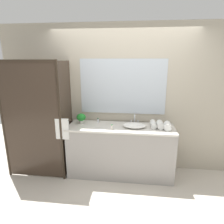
{
  "coord_description": "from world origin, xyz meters",
  "views": [
    {
      "loc": [
        0.23,
        -3.13,
        2.01
      ],
      "look_at": [
        -0.15,
        0.0,
        1.15
      ],
      "focal_mm": 31.49,
      "sensor_mm": 36.0,
      "label": 1
    }
  ],
  "objects_px": {
    "amenity_bottle_lotion": "(112,127)",
    "rolled_towel_middle": "(160,125)",
    "potted_plant": "(81,118)",
    "rolled_towel_far_edge": "(153,124)",
    "faucet": "(135,120)",
    "rolled_towel_near_edge": "(167,126)",
    "sink_basin": "(134,125)",
    "amenity_bottle_conditioner": "(98,120)"
  },
  "relations": [
    {
      "from": "amenity_bottle_lotion",
      "to": "rolled_towel_middle",
      "type": "distance_m",
      "value": 0.8
    },
    {
      "from": "faucet",
      "to": "rolled_towel_far_edge",
      "type": "distance_m",
      "value": 0.35
    },
    {
      "from": "rolled_towel_middle",
      "to": "rolled_towel_far_edge",
      "type": "bearing_deg",
      "value": 164.88
    },
    {
      "from": "amenity_bottle_conditioner",
      "to": "rolled_towel_far_edge",
      "type": "xyz_separation_m",
      "value": [
        0.96,
        -0.13,
        0.01
      ]
    },
    {
      "from": "faucet",
      "to": "rolled_towel_near_edge",
      "type": "xyz_separation_m",
      "value": [
        0.53,
        -0.24,
        0.0
      ]
    },
    {
      "from": "potted_plant",
      "to": "rolled_towel_middle",
      "type": "distance_m",
      "value": 1.36
    },
    {
      "from": "faucet",
      "to": "rolled_towel_far_edge",
      "type": "xyz_separation_m",
      "value": [
        0.31,
        -0.15,
        -0.01
      ]
    },
    {
      "from": "rolled_towel_near_edge",
      "to": "rolled_towel_middle",
      "type": "bearing_deg",
      "value": 150.96
    },
    {
      "from": "potted_plant",
      "to": "sink_basin",
      "type": "bearing_deg",
      "value": -5.82
    },
    {
      "from": "sink_basin",
      "to": "faucet",
      "type": "xyz_separation_m",
      "value": [
        -0.0,
        0.2,
        0.02
      ]
    },
    {
      "from": "faucet",
      "to": "rolled_towel_middle",
      "type": "xyz_separation_m",
      "value": [
        0.42,
        -0.18,
        -0.0
      ]
    },
    {
      "from": "potted_plant",
      "to": "rolled_towel_near_edge",
      "type": "bearing_deg",
      "value": -5.49
    },
    {
      "from": "faucet",
      "to": "rolled_towel_middle",
      "type": "height_order",
      "value": "faucet"
    },
    {
      "from": "potted_plant",
      "to": "amenity_bottle_conditioner",
      "type": "height_order",
      "value": "potted_plant"
    },
    {
      "from": "rolled_towel_middle",
      "to": "faucet",
      "type": "bearing_deg",
      "value": 156.81
    },
    {
      "from": "sink_basin",
      "to": "amenity_bottle_lotion",
      "type": "bearing_deg",
      "value": -155.28
    },
    {
      "from": "rolled_towel_near_edge",
      "to": "faucet",
      "type": "bearing_deg",
      "value": 155.55
    },
    {
      "from": "rolled_towel_far_edge",
      "to": "potted_plant",
      "type": "bearing_deg",
      "value": 177.68
    },
    {
      "from": "amenity_bottle_lotion",
      "to": "rolled_towel_far_edge",
      "type": "bearing_deg",
      "value": 17.4
    },
    {
      "from": "amenity_bottle_conditioner",
      "to": "rolled_towel_near_edge",
      "type": "bearing_deg",
      "value": -10.51
    },
    {
      "from": "potted_plant",
      "to": "amenity_bottle_lotion",
      "type": "xyz_separation_m",
      "value": [
        0.58,
        -0.26,
        -0.06
      ]
    },
    {
      "from": "sink_basin",
      "to": "amenity_bottle_lotion",
      "type": "distance_m",
      "value": 0.4
    },
    {
      "from": "sink_basin",
      "to": "faucet",
      "type": "bearing_deg",
      "value": 90.0
    },
    {
      "from": "sink_basin",
      "to": "faucet",
      "type": "relative_size",
      "value": 2.28
    },
    {
      "from": "sink_basin",
      "to": "potted_plant",
      "type": "distance_m",
      "value": 0.95
    },
    {
      "from": "potted_plant",
      "to": "amenity_bottle_conditioner",
      "type": "xyz_separation_m",
      "value": [
        0.29,
        0.08,
        -0.06
      ]
    },
    {
      "from": "faucet",
      "to": "rolled_towel_middle",
      "type": "relative_size",
      "value": 0.76
    },
    {
      "from": "faucet",
      "to": "potted_plant",
      "type": "distance_m",
      "value": 0.94
    },
    {
      "from": "faucet",
      "to": "rolled_towel_near_edge",
      "type": "distance_m",
      "value": 0.58
    },
    {
      "from": "faucet",
      "to": "amenity_bottle_conditioner",
      "type": "distance_m",
      "value": 0.65
    },
    {
      "from": "rolled_towel_far_edge",
      "to": "faucet",
      "type": "bearing_deg",
      "value": 154.17
    },
    {
      "from": "amenity_bottle_lotion",
      "to": "rolled_towel_near_edge",
      "type": "bearing_deg",
      "value": 7.65
    },
    {
      "from": "sink_basin",
      "to": "amenity_bottle_conditioner",
      "type": "bearing_deg",
      "value": 165.06
    },
    {
      "from": "faucet",
      "to": "rolled_towel_near_edge",
      "type": "height_order",
      "value": "faucet"
    },
    {
      "from": "rolled_towel_near_edge",
      "to": "rolled_towel_middle",
      "type": "xyz_separation_m",
      "value": [
        -0.11,
        0.06,
        -0.0
      ]
    },
    {
      "from": "sink_basin",
      "to": "rolled_towel_near_edge",
      "type": "bearing_deg",
      "value": -4.91
    },
    {
      "from": "rolled_towel_near_edge",
      "to": "rolled_towel_middle",
      "type": "distance_m",
      "value": 0.13
    },
    {
      "from": "potted_plant",
      "to": "amenity_bottle_conditioner",
      "type": "distance_m",
      "value": 0.3
    },
    {
      "from": "amenity_bottle_lotion",
      "to": "rolled_towel_middle",
      "type": "relative_size",
      "value": 0.38
    },
    {
      "from": "potted_plant",
      "to": "amenity_bottle_lotion",
      "type": "relative_size",
      "value": 2.04
    },
    {
      "from": "rolled_towel_near_edge",
      "to": "rolled_towel_far_edge",
      "type": "distance_m",
      "value": 0.24
    },
    {
      "from": "amenity_bottle_lotion",
      "to": "rolled_towel_near_edge",
      "type": "xyz_separation_m",
      "value": [
        0.89,
        0.12,
        0.02
      ]
    }
  ]
}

